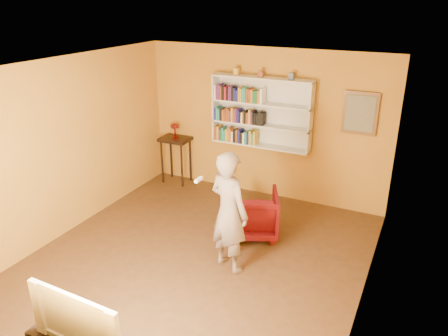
# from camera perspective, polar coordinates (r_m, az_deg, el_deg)

# --- Properties ---
(room_shell) EXTENTS (5.30, 5.80, 2.88)m
(room_shell) POSITION_cam_1_polar(r_m,az_deg,el_deg) (5.88, -3.70, -3.53)
(room_shell) COLOR #402814
(room_shell) RESTS_ON ground
(bookshelf) EXTENTS (1.80, 0.29, 1.23)m
(bookshelf) POSITION_cam_1_polar(r_m,az_deg,el_deg) (7.75, 5.04, 7.29)
(bookshelf) COLOR silver
(bookshelf) RESTS_ON room_shell
(books_row_lower) EXTENTS (0.81, 0.19, 0.26)m
(books_row_lower) POSITION_cam_1_polar(r_m,az_deg,el_deg) (7.95, 1.59, 4.27)
(books_row_lower) COLOR brown
(books_row_lower) RESTS_ON bookshelf
(books_row_middle) EXTENTS (0.94, 0.19, 0.26)m
(books_row_middle) POSITION_cam_1_polar(r_m,az_deg,el_deg) (7.82, 2.05, 6.83)
(books_row_middle) COLOR navy
(books_row_middle) RESTS_ON bookshelf
(books_row_upper) EXTENTS (0.91, 0.19, 0.27)m
(books_row_upper) POSITION_cam_1_polar(r_m,az_deg,el_deg) (7.73, 1.99, 9.62)
(books_row_upper) COLOR white
(books_row_upper) RESTS_ON bookshelf
(ornament_left) EXTENTS (0.09, 0.09, 0.12)m
(ornament_left) POSITION_cam_1_polar(r_m,az_deg,el_deg) (7.73, 1.64, 12.49)
(ornament_left) COLOR gold
(ornament_left) RESTS_ON bookshelf
(ornament_centre) EXTENTS (0.08, 0.08, 0.11)m
(ornament_centre) POSITION_cam_1_polar(r_m,az_deg,el_deg) (7.56, 4.85, 12.16)
(ornament_centre) COLOR brown
(ornament_centre) RESTS_ON bookshelf
(ornament_right) EXTENTS (0.08, 0.08, 0.11)m
(ornament_right) POSITION_cam_1_polar(r_m,az_deg,el_deg) (7.39, 8.81, 11.76)
(ornament_right) COLOR #485879
(ornament_right) RESTS_ON bookshelf
(framed_painting) EXTENTS (0.55, 0.05, 0.70)m
(framed_painting) POSITION_cam_1_polar(r_m,az_deg,el_deg) (7.36, 17.37, 6.84)
(framed_painting) COLOR brown
(framed_painting) RESTS_ON room_shell
(console_table) EXTENTS (0.56, 0.43, 0.92)m
(console_table) POSITION_cam_1_polar(r_m,az_deg,el_deg) (8.60, -6.34, 2.94)
(console_table) COLOR black
(console_table) RESTS_ON ground
(ruby_lustre) EXTENTS (0.18, 0.18, 0.29)m
(ruby_lustre) POSITION_cam_1_polar(r_m,az_deg,el_deg) (8.49, -6.44, 5.27)
(ruby_lustre) COLOR maroon
(ruby_lustre) RESTS_ON console_table
(armchair) EXTENTS (1.03, 1.04, 0.72)m
(armchair) POSITION_cam_1_polar(r_m,az_deg,el_deg) (6.82, 3.70, -5.89)
(armchair) COLOR #4C050D
(armchair) RESTS_ON ground
(person) EXTENTS (0.72, 0.60, 1.70)m
(person) POSITION_cam_1_polar(r_m,az_deg,el_deg) (5.78, 0.65, -5.80)
(person) COLOR #736154
(person) RESTS_ON ground
(game_remote) EXTENTS (0.04, 0.15, 0.04)m
(game_remote) POSITION_cam_1_polar(r_m,az_deg,el_deg) (5.37, -3.34, -1.53)
(game_remote) COLOR white
(game_remote) RESTS_ON person
(television) EXTENTS (1.05, 0.17, 0.60)m
(television) POSITION_cam_1_polar(r_m,az_deg,el_deg) (4.48, -17.93, -17.84)
(television) COLOR black
(television) RESTS_ON tv_cabinet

